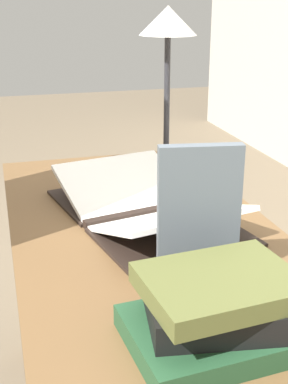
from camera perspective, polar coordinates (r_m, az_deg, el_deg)
The scene contains 6 objects.
reading_desk at distance 1.31m, azimuth 0.29°, elevation -8.81°, with size 1.28×0.62×0.73m.
open_book at distance 1.32m, azimuth 0.07°, elevation -1.61°, with size 0.60×0.43×0.09m.
book_stack_tall at distance 0.87m, azimuth 8.01°, elevation -12.47°, with size 0.23×0.30×0.12m.
book_standing_upright at distance 1.00m, azimuth 5.86°, elevation -2.57°, with size 0.05×0.16×0.27m.
reading_lamp at distance 1.60m, azimuth 2.55°, elevation 16.00°, with size 0.17×0.17×0.49m.
coffee_mug at distance 1.10m, azimuth 6.88°, elevation -5.32°, with size 0.11×0.08×0.10m.
Camera 1 is at (1.10, -0.31, 1.26)m, focal length 50.00 mm.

